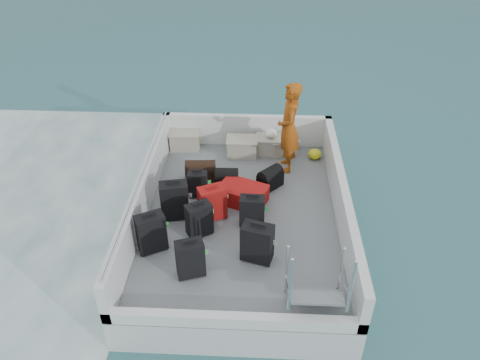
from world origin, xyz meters
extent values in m
plane|color=#15404C|center=(0.00, 0.00, 0.00)|extent=(160.00, 160.00, 0.00)
cube|color=silver|center=(0.00, 0.00, 0.30)|extent=(3.60, 5.00, 0.60)
cube|color=slate|center=(0.00, 0.00, 0.61)|extent=(3.30, 4.70, 0.02)
cube|color=silver|center=(-1.73, 0.00, 0.97)|extent=(0.14, 5.00, 0.70)
cube|color=silver|center=(1.73, 0.00, 0.97)|extent=(0.14, 5.00, 0.70)
cube|color=silver|center=(0.00, 2.43, 0.97)|extent=(3.60, 0.14, 0.70)
cube|color=silver|center=(0.00, -2.43, 0.72)|extent=(3.60, 0.14, 0.20)
cylinder|color=silver|center=(-1.73, 0.00, 1.37)|extent=(0.04, 4.80, 0.04)
cube|color=black|center=(-1.39, -1.00, 0.96)|extent=(0.51, 0.44, 0.69)
cube|color=black|center=(-1.15, -0.16, 0.98)|extent=(0.52, 0.36, 0.71)
cube|color=black|center=(-0.83, 0.47, 0.88)|extent=(0.36, 0.22, 0.52)
cube|color=black|center=(-0.70, -1.53, 0.94)|extent=(0.47, 0.36, 0.64)
cube|color=black|center=(-0.68, -0.59, 0.93)|extent=(0.48, 0.42, 0.61)
cube|color=#A4170C|center=(-0.50, -0.16, 0.94)|extent=(0.53, 0.45, 0.64)
cube|color=black|center=(0.29, -1.14, 0.95)|extent=(0.54, 0.40, 0.66)
cube|color=black|center=(0.19, -0.32, 0.91)|extent=(0.42, 0.25, 0.59)
cube|color=#A4170C|center=(0.00, 0.33, 0.79)|extent=(0.99, 0.84, 0.33)
cube|color=#ABA895|center=(-1.33, 2.20, 0.81)|extent=(0.63, 0.44, 0.37)
cube|color=#ABA895|center=(-0.08, 1.96, 0.80)|extent=(0.61, 0.42, 0.37)
cube|color=#ABA895|center=(0.52, 2.08, 0.80)|extent=(0.61, 0.43, 0.36)
cube|color=#ABA895|center=(0.80, 2.08, 0.78)|extent=(0.62, 0.50, 0.33)
ellipsoid|color=#CECC16|center=(1.45, 1.89, 0.73)|extent=(0.28, 0.26, 0.22)
ellipsoid|color=white|center=(0.52, 2.08, 1.07)|extent=(0.24, 0.24, 0.18)
imported|color=orange|center=(0.85, 1.51, 1.54)|extent=(0.46, 0.69, 1.84)
camera|label=1|loc=(0.29, -6.51, 5.90)|focal=35.00mm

